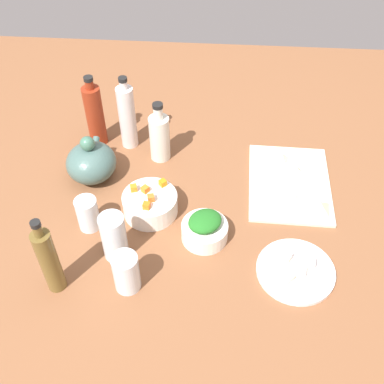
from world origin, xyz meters
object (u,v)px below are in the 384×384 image
at_px(bottle_0, 49,260).
at_px(bottle_2, 95,115).
at_px(drinking_glass_2, 126,272).
at_px(plate_tofu, 296,271).
at_px(teapot, 91,162).
at_px(drinking_glass_1, 88,214).
at_px(bowl_greens, 205,231).
at_px(bottle_3, 160,136).
at_px(bowl_carrots, 150,204).
at_px(bottle_1, 127,116).
at_px(drinking_glass_0, 114,237).
at_px(cutting_board, 289,183).

height_order(bottle_0, bottle_2, bottle_2).
bearing_deg(drinking_glass_2, plate_tofu, -80.62).
distance_m(plate_tofu, teapot, 0.67).
height_order(teapot, bottle_2, bottle_2).
bearing_deg(plate_tofu, bottle_2, 51.73).
distance_m(teapot, drinking_glass_1, 0.20).
bearing_deg(bowl_greens, bottle_3, 26.17).
bearing_deg(drinking_glass_2, bowl_carrots, -5.19).
relative_size(bottle_0, drinking_glass_1, 2.42).
xyz_separation_m(bowl_carrots, bottle_1, (0.29, 0.11, 0.08)).
bearing_deg(drinking_glass_0, bottle_0, 129.47).
bearing_deg(bottle_1, plate_tofu, -133.26).
height_order(bowl_greens, drinking_glass_0, drinking_glass_0).
distance_m(bottle_2, drinking_glass_0, 0.48).
xyz_separation_m(bottle_1, drinking_glass_0, (-0.45, -0.04, -0.04)).
distance_m(bowl_greens, bottle_0, 0.41).
height_order(cutting_board, bottle_0, bottle_0).
height_order(bottle_1, bottle_2, bottle_1).
relative_size(bowl_greens, drinking_glass_2, 1.13).
xyz_separation_m(cutting_board, bottle_3, (0.10, 0.40, 0.08)).
xyz_separation_m(plate_tofu, teapot, (0.31, 0.59, 0.05)).
height_order(plate_tofu, bowl_greens, bowl_greens).
xyz_separation_m(bottle_0, bottle_1, (0.56, -0.09, 0.01)).
bearing_deg(bowl_greens, drinking_glass_0, 107.50).
height_order(bowl_carrots, bottle_0, bottle_0).
distance_m(drinking_glass_0, drinking_glass_2, 0.11).
relative_size(cutting_board, drinking_glass_0, 2.30).
relative_size(bottle_0, bottle_2, 0.98).
xyz_separation_m(bowl_greens, drinking_glass_1, (0.02, 0.32, 0.02)).
bearing_deg(bottle_0, bowl_carrots, -37.13).
bearing_deg(teapot, plate_tofu, -117.91).
relative_size(bowl_carrots, teapot, 0.91).
bearing_deg(cutting_board, bottle_0, 123.77).
relative_size(bowl_greens, drinking_glass_1, 1.26).
xyz_separation_m(plate_tofu, drinking_glass_2, (-0.07, 0.42, 0.05)).
bearing_deg(bottle_3, plate_tofu, -136.60).
xyz_separation_m(bottle_3, drinking_glass_2, (-0.49, 0.02, -0.03)).
bearing_deg(bowl_greens, bottle_2, 44.05).
relative_size(teapot, drinking_glass_0, 1.21).
bearing_deg(bottle_0, teapot, -0.60).
distance_m(bottle_2, drinking_glass_2, 0.59).
relative_size(plate_tofu, bowl_carrots, 1.29).
bearing_deg(drinking_glass_0, bowl_carrots, -23.90).
xyz_separation_m(bottle_1, bottle_3, (-0.06, -0.11, -0.03)).
xyz_separation_m(bottle_2, bottle_3, (-0.06, -0.21, -0.03)).
xyz_separation_m(teapot, drinking_glass_2, (-0.38, -0.17, -0.00)).
xyz_separation_m(bowl_carrots, bottle_3, (0.24, -0.00, 0.05)).
bearing_deg(bottle_2, plate_tofu, -128.27).
relative_size(bowl_carrots, bottle_0, 0.64).
bearing_deg(bowl_greens, drinking_glass_2, 132.48).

